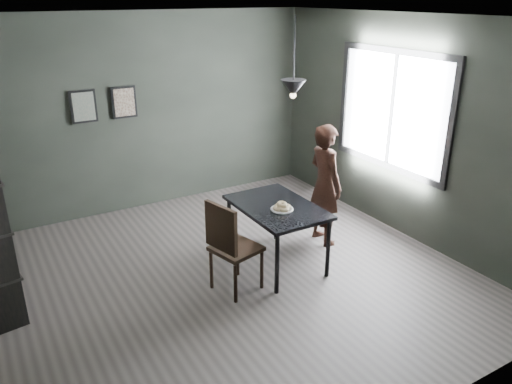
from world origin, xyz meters
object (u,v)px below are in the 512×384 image
white_plate (282,210)px  wood_chair (229,242)px  woman (325,185)px  pendant_lamp (293,88)px  cafe_table (277,212)px

white_plate → wood_chair: 0.75m
wood_chair → woman: bearing=1.5°
wood_chair → white_plate: bearing=-5.2°
woman → pendant_lamp: bearing=102.3°
wood_chair → pendant_lamp: pendant_lamp is taller
pendant_lamp → woman: bearing=9.1°
woman → pendant_lamp: size_ratio=1.80×
pendant_lamp → cafe_table: bearing=-158.2°
cafe_table → pendant_lamp: bearing=21.8°
pendant_lamp → wood_chair: bearing=-160.3°
white_plate → pendant_lamp: bearing=41.3°
white_plate → wood_chair: size_ratio=0.22×
cafe_table → white_plate: 0.17m
cafe_table → pendant_lamp: (0.25, 0.10, 1.38)m
white_plate → woman: woman is taller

